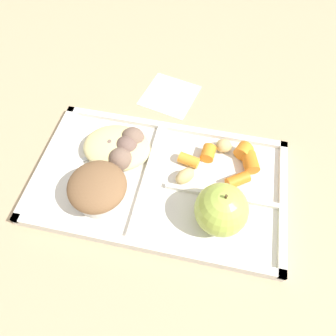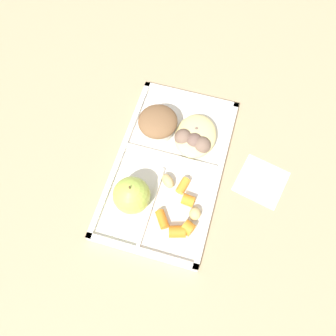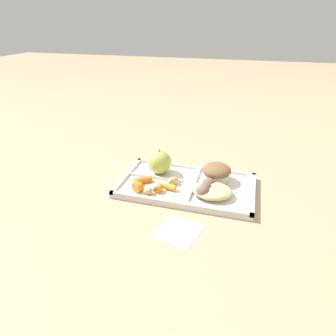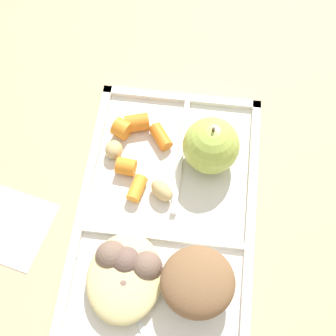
# 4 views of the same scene
# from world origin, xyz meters

# --- Properties ---
(ground) EXTENTS (6.00, 6.00, 0.00)m
(ground) POSITION_xyz_m (0.00, 0.00, 0.00)
(ground) COLOR tan
(lunch_tray) EXTENTS (0.40, 0.23, 0.02)m
(lunch_tray) POSITION_xyz_m (-0.00, 0.00, 0.01)
(lunch_tray) COLOR silver
(lunch_tray) RESTS_ON ground
(green_apple) EXTENTS (0.08, 0.08, 0.08)m
(green_apple) POSITION_xyz_m (-0.10, 0.05, 0.05)
(green_apple) COLOR #A8C14C
(green_apple) RESTS_ON lunch_tray
(bran_muffin) EXTENTS (0.09, 0.09, 0.06)m
(bran_muffin) POSITION_xyz_m (0.08, 0.05, 0.04)
(bran_muffin) COLOR silver
(bran_muffin) RESTS_ON lunch_tray
(carrot_slice_diagonal) EXTENTS (0.04, 0.04, 0.02)m
(carrot_slice_diagonal) POSITION_xyz_m (-0.12, -0.02, 0.02)
(carrot_slice_diagonal) COLOR orange
(carrot_slice_diagonal) RESTS_ON lunch_tray
(carrot_slice_edge) EXTENTS (0.02, 0.03, 0.02)m
(carrot_slice_edge) POSITION_xyz_m (-0.07, -0.06, 0.02)
(carrot_slice_edge) COLOR orange
(carrot_slice_edge) RESTS_ON lunch_tray
(carrot_slice_back) EXTENTS (0.03, 0.04, 0.02)m
(carrot_slice_back) POSITION_xyz_m (-0.14, -0.06, 0.02)
(carrot_slice_back) COLOR orange
(carrot_slice_back) RESTS_ON lunch_tray
(carrot_slice_small) EXTENTS (0.03, 0.03, 0.03)m
(carrot_slice_small) POSITION_xyz_m (-0.13, -0.08, 0.03)
(carrot_slice_small) COLOR orange
(carrot_slice_small) RESTS_ON lunch_tray
(carrot_slice_tilted) EXTENTS (0.04, 0.03, 0.02)m
(carrot_slice_tilted) POSITION_xyz_m (-0.04, -0.04, 0.02)
(carrot_slice_tilted) COLOR orange
(carrot_slice_tilted) RESTS_ON lunch_tray
(potato_chunk_small) EXTENTS (0.03, 0.03, 0.02)m
(potato_chunk_small) POSITION_xyz_m (-0.09, -0.08, 0.02)
(potato_chunk_small) COLOR tan
(potato_chunk_small) RESTS_ON lunch_tray
(potato_chunk_browned) EXTENTS (0.04, 0.04, 0.02)m
(potato_chunk_browned) POSITION_xyz_m (-0.04, -0.01, 0.02)
(potato_chunk_browned) COLOR tan
(potato_chunk_browned) RESTS_ON lunch_tray
(egg_noodle_pile) EXTENTS (0.11, 0.09, 0.03)m
(egg_noodle_pile) POSITION_xyz_m (0.08, -0.04, 0.03)
(egg_noodle_pile) COLOR #D6C684
(egg_noodle_pile) RESTS_ON lunch_tray
(meatball_back) EXTENTS (0.04, 0.04, 0.04)m
(meatball_back) POSITION_xyz_m (0.07, -0.01, 0.03)
(meatball_back) COLOR #755B4C
(meatball_back) RESTS_ON lunch_tray
(meatball_side) EXTENTS (0.04, 0.04, 0.04)m
(meatball_side) POSITION_xyz_m (0.06, -0.04, 0.03)
(meatball_side) COLOR brown
(meatball_side) RESTS_ON lunch_tray
(meatball_center) EXTENTS (0.04, 0.04, 0.04)m
(meatball_center) POSITION_xyz_m (0.06, -0.06, 0.03)
(meatball_center) COLOR #755B4C
(meatball_center) RESTS_ON lunch_tray
(meatball_front) EXTENTS (0.03, 0.03, 0.03)m
(meatball_front) POSITION_xyz_m (0.09, -0.04, 0.03)
(meatball_front) COLOR #755B4C
(meatball_front) RESTS_ON lunch_tray
(plastic_fork) EXTENTS (0.14, 0.10, 0.00)m
(plastic_fork) POSITION_xyz_m (0.11, -0.03, 0.01)
(plastic_fork) COLOR silver
(plastic_fork) RESTS_ON lunch_tray
(paper_napkin) EXTENTS (0.12, 0.12, 0.00)m
(paper_napkin) POSITION_xyz_m (0.03, -0.20, 0.00)
(paper_napkin) COLOR white
(paper_napkin) RESTS_ON ground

